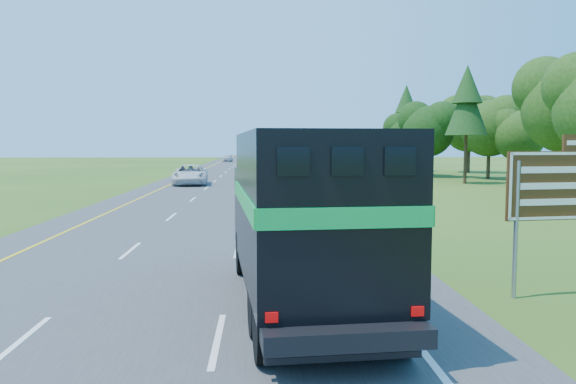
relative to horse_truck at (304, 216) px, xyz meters
name	(u,v)px	position (x,y,z in m)	size (l,w,h in m)	color
road	(235,180)	(-3.61, 46.06, -2.10)	(15.00, 260.00, 0.04)	#38383A
lane_markings	(235,179)	(-3.61, 46.06, -2.08)	(11.15, 260.00, 0.01)	yellow
horse_truck	(304,216)	(0.00, 0.00, 0.00)	(3.46, 8.98, 3.89)	black
white_suv	(190,175)	(-7.25, 38.70, -1.18)	(3.00, 6.50, 1.81)	silver
far_car	(228,158)	(-7.72, 105.30, -1.31)	(1.83, 4.54, 1.55)	#BCBBC3
exit_sign	(552,192)	(6.02, 0.80, 0.43)	(2.30, 0.37, 3.92)	gray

